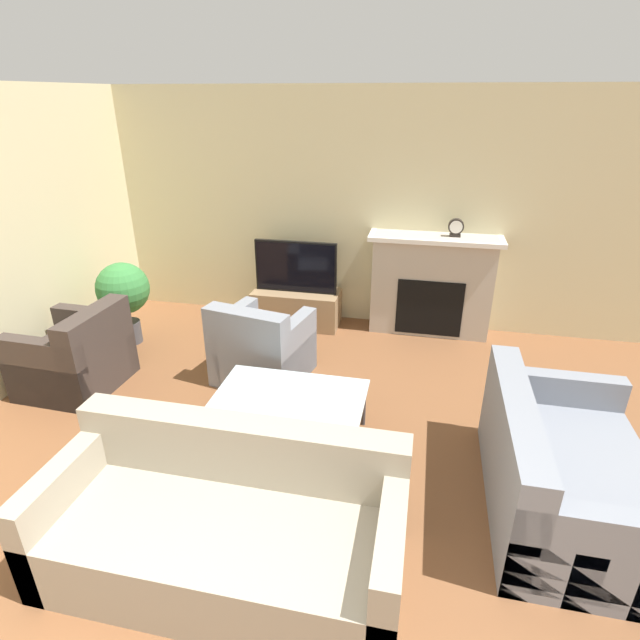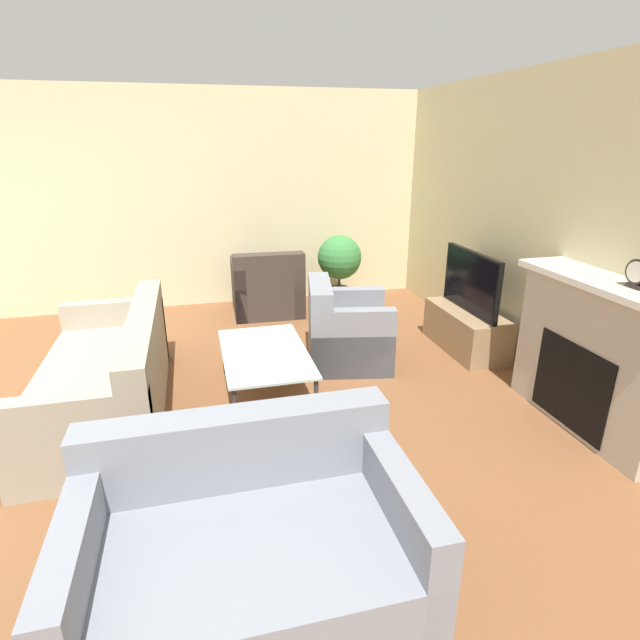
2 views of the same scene
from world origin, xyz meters
TOP-DOWN VIEW (x-y plane):
  - wall_back at (0.00, 4.97)m, footprint 8.42×0.06m
  - wall_left at (-2.74, 2.47)m, footprint 0.06×7.94m
  - fireplace at (1.13, 4.75)m, footprint 1.47×0.42m
  - tv_stand at (-0.45, 4.62)m, footprint 1.04×0.47m
  - tv at (-0.45, 4.62)m, footprint 0.98×0.06m
  - couch_sectional at (0.02, 1.19)m, footprint 2.05×0.91m
  - couch_loveseat at (2.04, 2.07)m, footprint 0.99×1.56m
  - armchair_by_window at (-2.13, 2.78)m, footprint 0.84×0.88m
  - armchair_accent at (-0.46, 3.30)m, footprint 0.94×0.92m
  - coffee_table at (0.08, 2.43)m, footprint 1.18×0.70m
  - potted_plant at (-2.18, 3.74)m, footprint 0.57×0.57m
  - mantel_clock at (1.33, 4.76)m, footprint 0.17×0.07m

SIDE VIEW (x-z plane):
  - tv_stand at x=-0.45m, z-range 0.00..0.43m
  - couch_loveseat at x=2.04m, z-range -0.12..0.70m
  - couch_sectional at x=0.02m, z-range -0.12..0.70m
  - armchair_by_window at x=-2.13m, z-range -0.11..0.71m
  - armchair_accent at x=-0.46m, z-range -0.11..0.71m
  - coffee_table at x=0.08m, z-range 0.18..0.60m
  - fireplace at x=1.13m, z-range 0.03..1.19m
  - potted_plant at x=-2.18m, z-range 0.14..1.08m
  - tv at x=-0.45m, z-range 0.43..1.05m
  - mantel_clock at x=1.33m, z-range 1.17..1.37m
  - wall_back at x=0.00m, z-range 0.00..2.70m
  - wall_left at x=-2.74m, z-range 0.00..2.70m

